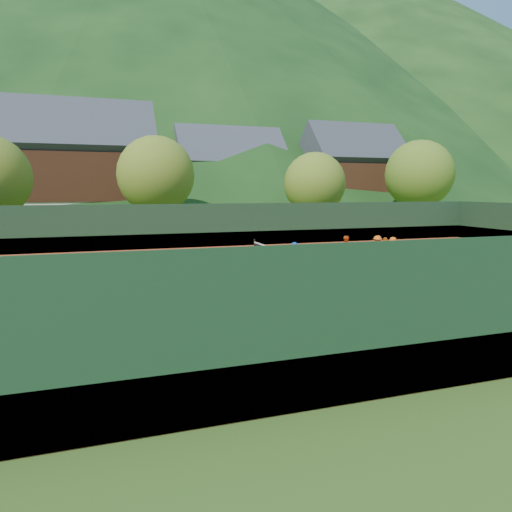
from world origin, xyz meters
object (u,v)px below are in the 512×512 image
object	(u,v)px
student_b	(385,252)
chalet_mid	(229,181)
student_c	(393,250)
tennis_net	(295,265)
student_a	(345,251)
chalet_left	(84,173)
ball_hopper	(155,283)
student_d	(377,248)
coach	(295,268)
chalet_right	(351,179)

from	to	relation	value
student_b	chalet_mid	world-z (taller)	chalet_mid
student_c	tennis_net	xyz separation A→B (m)	(-6.64, -2.04, -0.20)
student_a	chalet_left	bearing A→B (deg)	-59.39
ball_hopper	chalet_mid	world-z (taller)	chalet_mid
student_b	chalet_left	world-z (taller)	chalet_left
student_c	chalet_mid	size ratio (longest dim) A/B	0.11
student_a	tennis_net	distance (m)	4.04
tennis_net	ball_hopper	xyz separation A→B (m)	(-6.65, -3.26, 0.25)
ball_hopper	chalet_left	world-z (taller)	chalet_left
student_d	coach	bearing A→B (deg)	25.53
student_b	student_c	size ratio (longest dim) A/B	1.07
student_d	student_c	bearing A→B (deg)	123.93
student_b	chalet_mid	bearing A→B (deg)	-81.49
student_d	chalet_left	world-z (taller)	chalet_left
student_b	chalet_right	distance (m)	32.60
coach	tennis_net	bearing A→B (deg)	90.41
student_a	chalet_right	size ratio (longest dim) A/B	0.13
student_b	ball_hopper	world-z (taller)	student_b
student_b	ball_hopper	xyz separation A→B (m)	(-12.20, -4.39, -0.00)
ball_hopper	student_d	bearing A→B (deg)	24.83
tennis_net	chalet_right	bearing A→B (deg)	56.31
student_d	ball_hopper	world-z (taller)	student_d
student_b	student_c	world-z (taller)	student_b
student_d	student_a	bearing A→B (deg)	5.09
student_c	tennis_net	distance (m)	6.94
coach	chalet_left	xyz separation A→B (m)	(-8.60, 33.27, 4.65)
tennis_net	student_a	bearing A→B (deg)	26.82
chalet_mid	chalet_right	distance (m)	14.56
chalet_right	student_d	bearing A→B (deg)	-117.01
ball_hopper	student_a	bearing A→B (deg)	26.38
student_d	ball_hopper	bearing A→B (deg)	12.05
ball_hopper	chalet_mid	size ratio (longest dim) A/B	0.08
student_c	student_d	size ratio (longest dim) A/B	0.97
student_c	ball_hopper	xyz separation A→B (m)	(-13.28, -5.30, 0.05)
tennis_net	student_c	bearing A→B (deg)	17.06
student_c	student_a	bearing A→B (deg)	1.29
coach	ball_hopper	xyz separation A→B (m)	(-5.24, 0.01, -0.23)
coach	student_d	bearing A→B (deg)	61.92
ball_hopper	coach	bearing A→B (deg)	-0.09
student_b	chalet_mid	xyz separation A→B (m)	(0.44, 32.88, 4.22)
coach	student_d	world-z (taller)	coach
student_c	chalet_right	xyz separation A→B (m)	(13.36, 27.96, 4.54)
coach	chalet_mid	xyz separation A→B (m)	(7.40, 37.27, 3.99)
coach	student_b	size ratio (longest dim) A/B	1.31
student_a	chalet_mid	size ratio (longest dim) A/B	0.12
student_d	chalet_right	world-z (taller)	chalet_right
chalet_left	chalet_right	distance (m)	30.00
tennis_net	chalet_right	xyz separation A→B (m)	(20.00, 30.00, 4.74)
coach	chalet_left	bearing A→B (deg)	128.11
coach	student_a	distance (m)	7.13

